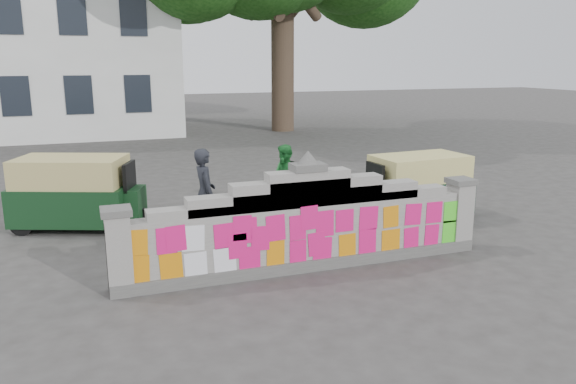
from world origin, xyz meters
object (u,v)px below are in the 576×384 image
at_px(cyclist_bike, 206,224).
at_px(rickshaw_right, 416,186).
at_px(rickshaw_left, 76,192).
at_px(cyclist_rider, 205,206).
at_px(pedestrian, 285,179).

xyz_separation_m(cyclist_bike, rickshaw_right, (4.78, 0.42, 0.25)).
height_order(cyclist_bike, rickshaw_left, rickshaw_left).
xyz_separation_m(cyclist_rider, rickshaw_left, (-2.23, 2.23, -0.04)).
bearing_deg(rickshaw_right, rickshaw_left, -17.79).
xyz_separation_m(cyclist_rider, pedestrian, (2.24, 1.88, -0.03)).
distance_m(cyclist_rider, rickshaw_left, 3.15).
bearing_deg(rickshaw_left, cyclist_bike, -23.58).
height_order(rickshaw_left, rickshaw_right, rickshaw_left).
xyz_separation_m(pedestrian, rickshaw_right, (2.54, -1.46, -0.05)).
bearing_deg(rickshaw_right, cyclist_rider, 1.70).
xyz_separation_m(cyclist_bike, cyclist_rider, (-0.00, 0.00, 0.34)).
relative_size(rickshaw_left, rickshaw_right, 1.07).
relative_size(cyclist_bike, cyclist_rider, 1.12).
distance_m(cyclist_bike, cyclist_rider, 0.34).
relative_size(cyclist_rider, pedestrian, 1.04).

